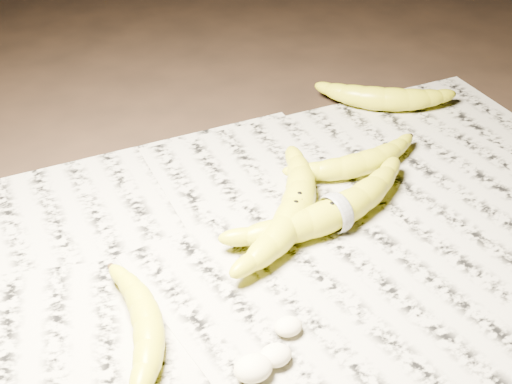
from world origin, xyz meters
name	(u,v)px	position (x,y,z in m)	size (l,w,h in m)	color
ground	(245,249)	(0.00, 0.00, 0.00)	(3.00, 3.00, 0.00)	black
newspaper_patch	(280,256)	(0.03, -0.03, 0.00)	(0.90, 0.70, 0.01)	#A4A08D
banana_left_b	(148,324)	(-0.14, -0.10, 0.02)	(0.16, 0.05, 0.03)	gold
banana_center	(295,208)	(0.07, 0.02, 0.03)	(0.22, 0.07, 0.04)	gold
banana_taped	(336,210)	(0.11, -0.01, 0.03)	(0.24, 0.06, 0.04)	gold
banana_upper_a	(361,162)	(0.19, 0.08, 0.02)	(0.17, 0.05, 0.03)	gold
banana_upper_b	(384,97)	(0.31, 0.23, 0.03)	(0.18, 0.06, 0.04)	gold
measuring_tape	(336,210)	(0.11, -0.01, 0.03)	(0.05, 0.05, 0.00)	white
flesh_chunk_a	(253,365)	(-0.06, -0.18, 0.02)	(0.04, 0.03, 0.02)	#F1EBBB
flesh_chunk_b	(275,352)	(-0.03, -0.17, 0.02)	(0.03, 0.03, 0.02)	#F1EBBB
flesh_chunk_c	(288,324)	(-0.01, -0.14, 0.02)	(0.03, 0.02, 0.02)	#F1EBBB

